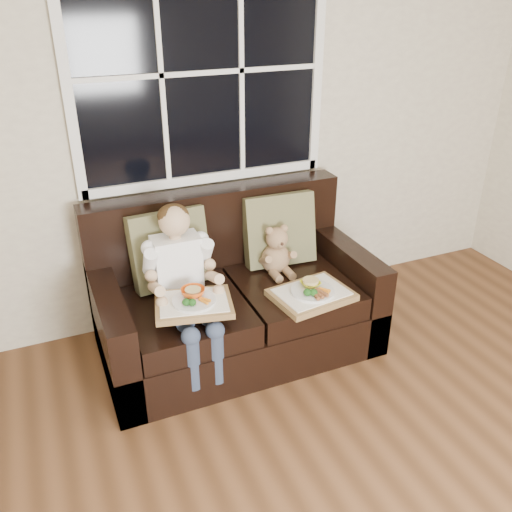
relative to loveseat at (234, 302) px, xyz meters
name	(u,v)px	position (x,y,z in m)	size (l,w,h in m)	color
window_back	(202,73)	(0.00, 0.46, 1.34)	(1.62, 0.04, 1.37)	black
loveseat	(234,302)	(0.00, 0.00, 0.00)	(1.70, 0.92, 0.96)	black
pillow_left	(169,249)	(-0.35, 0.15, 0.38)	(0.49, 0.26, 0.48)	olive
pillow_right	(279,229)	(0.39, 0.15, 0.37)	(0.48, 0.24, 0.48)	olive
child	(182,274)	(-0.35, -0.12, 0.34)	(0.40, 0.60, 0.90)	white
teddy_bear	(277,253)	(0.31, 0.03, 0.27)	(0.19, 0.25, 0.34)	#9B7652
tray_left	(194,302)	(-0.35, -0.32, 0.27)	(0.48, 0.40, 0.10)	olive
tray_right	(312,293)	(0.36, -0.36, 0.17)	(0.50, 0.40, 0.10)	olive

